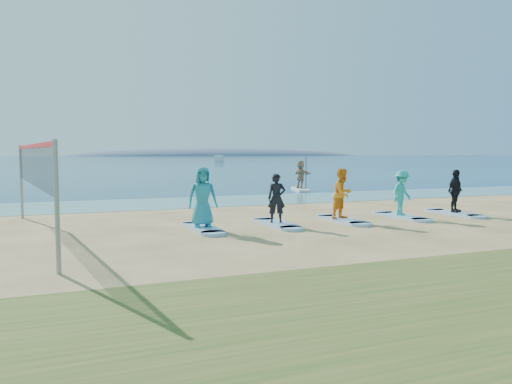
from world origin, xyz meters
name	(u,v)px	position (x,y,z in m)	size (l,w,h in m)	color
ground	(325,237)	(0.00, 0.00, 0.00)	(600.00, 600.00, 0.00)	tan
shallow_water	(210,201)	(0.00, 10.50, 0.01)	(600.00, 600.00, 0.00)	teal
ocean	(76,159)	(0.00, 160.00, 0.01)	(600.00, 600.00, 0.00)	navy
island_ridge	(221,156)	(95.00, 300.00, 0.00)	(220.00, 56.00, 18.00)	slate
volleyball_net	(33,166)	(-7.15, 2.83, 1.90)	(1.17, 9.02, 2.50)	gray
paddleboard	(301,189)	(6.95, 14.95, 0.06)	(0.70, 3.00, 0.12)	silver
paddleboarder	(301,174)	(6.95, 14.95, 0.95)	(1.55, 0.49, 1.67)	tan
boat_offshore_b	(219,162)	(30.56, 104.06, 0.00)	(1.77, 5.48, 1.58)	silver
surfboard_0	(203,228)	(-2.65, 2.50, 0.04)	(0.70, 2.20, 0.09)	#93B7E4
student_0	(202,197)	(-2.65, 2.50, 0.97)	(0.86, 0.56, 1.75)	teal
surfboard_1	(277,224)	(-0.28, 2.50, 0.04)	(0.70, 2.20, 0.09)	#93B7E4
student_1	(277,198)	(-0.28, 2.50, 0.85)	(0.55, 0.36, 1.52)	black
surfboard_2	(342,220)	(2.10, 2.50, 0.04)	(0.70, 2.20, 0.09)	#93B7E4
student_2	(343,194)	(2.10, 2.50, 0.91)	(0.80, 0.62, 1.65)	orange
surfboard_3	(401,216)	(4.47, 2.50, 0.04)	(0.70, 2.20, 0.09)	#93B7E4
student_3	(402,193)	(4.47, 2.50, 0.87)	(1.00, 0.58, 1.55)	teal
surfboard_4	(454,213)	(6.84, 2.50, 0.04)	(0.70, 2.20, 0.09)	#93B7E4
student_4	(455,191)	(6.84, 2.50, 0.87)	(0.91, 0.38, 1.55)	black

